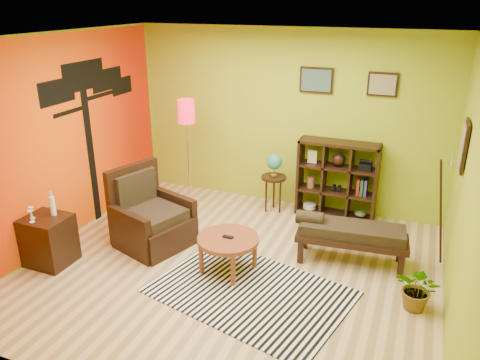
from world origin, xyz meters
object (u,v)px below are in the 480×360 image
at_px(side_cabinet, 49,240).
at_px(cube_shelf, 338,180).
at_px(globe_table, 274,168).
at_px(armchair, 150,221).
at_px(coffee_table, 228,242).
at_px(bench, 349,233).
at_px(potted_plant, 418,293).
at_px(floor_lamp, 187,122).

xyz_separation_m(side_cabinet, cube_shelf, (3.11, 2.76, 0.27)).
xyz_separation_m(side_cabinet, globe_table, (2.15, 2.57, 0.40)).
bearing_deg(side_cabinet, globe_table, 50.02).
bearing_deg(armchair, coffee_table, -11.55).
distance_m(cube_shelf, bench, 1.38).
bearing_deg(coffee_table, side_cabinet, -162.87).
bearing_deg(armchair, potted_plant, -3.22).
relative_size(coffee_table, armchair, 0.68).
height_order(side_cabinet, floor_lamp, floor_lamp).
xyz_separation_m(coffee_table, globe_table, (-0.04, 1.89, 0.32)).
relative_size(bench, potted_plant, 2.78).
distance_m(side_cabinet, potted_plant, 4.47).
bearing_deg(potted_plant, floor_lamp, 158.03).
distance_m(bench, potted_plant, 1.16).
relative_size(side_cabinet, potted_plant, 1.85).
distance_m(armchair, globe_table, 2.09).
xyz_separation_m(side_cabinet, potted_plant, (4.41, 0.74, -0.12)).
height_order(floor_lamp, potted_plant, floor_lamp).
distance_m(armchair, floor_lamp, 1.66).
relative_size(side_cabinet, globe_table, 1.00).
bearing_deg(armchair, globe_table, 52.75).
bearing_deg(potted_plant, globe_table, 140.98).
distance_m(armchair, bench, 2.66).
height_order(side_cabinet, bench, side_cabinet).
relative_size(globe_table, cube_shelf, 0.80).
xyz_separation_m(coffee_table, side_cabinet, (-2.19, -0.67, -0.07)).
xyz_separation_m(coffee_table, floor_lamp, (-1.32, 1.49, 1.04)).
relative_size(floor_lamp, globe_table, 1.86).
bearing_deg(globe_table, cube_shelf, 11.25).
distance_m(globe_table, bench, 1.79).
height_order(globe_table, bench, globe_table).
xyz_separation_m(armchair, side_cabinet, (-0.91, -0.94, 0.00)).
bearing_deg(side_cabinet, floor_lamp, 68.08).
bearing_deg(side_cabinet, bench, 22.44).
relative_size(side_cabinet, floor_lamp, 0.54).
distance_m(side_cabinet, globe_table, 3.37).
relative_size(floor_lamp, potted_plant, 3.44).
xyz_separation_m(floor_lamp, cube_shelf, (2.24, 0.59, -0.84)).
distance_m(coffee_table, side_cabinet, 2.29).
height_order(coffee_table, side_cabinet, side_cabinet).
bearing_deg(cube_shelf, coffee_table, -113.93).
xyz_separation_m(armchair, bench, (2.61, 0.52, 0.09)).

